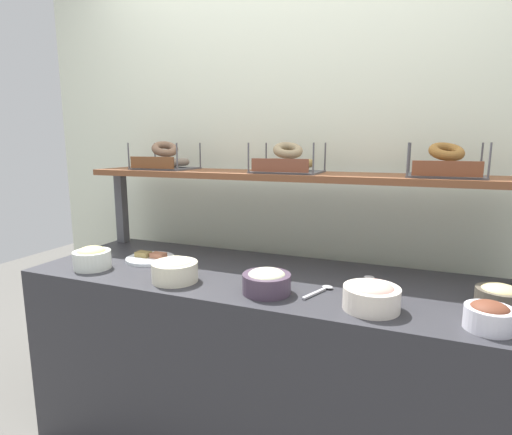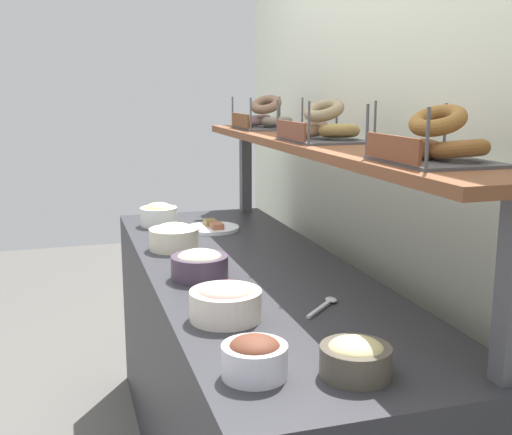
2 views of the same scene
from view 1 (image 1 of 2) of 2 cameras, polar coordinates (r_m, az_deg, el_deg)
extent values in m
cube|color=silver|center=(2.22, 6.52, 4.69)|extent=(3.31, 0.06, 2.40)
cube|color=#2D2D33|center=(1.96, 1.40, -20.06)|extent=(2.11, 0.70, 0.85)
cube|color=#4C4C51|center=(2.47, -18.35, 1.27)|extent=(0.05, 0.05, 0.40)
cube|color=brown|center=(1.95, 4.33, 5.87)|extent=(2.07, 0.32, 0.03)
cylinder|color=#524B3F|center=(1.68, 30.96, -9.71)|extent=(0.16, 0.16, 0.07)
ellipsoid|color=#D0BF7F|center=(1.67, 31.05, -8.80)|extent=(0.12, 0.12, 0.05)
cylinder|color=beige|center=(1.74, -11.32, -7.46)|extent=(0.19, 0.19, 0.08)
ellipsoid|color=beige|center=(1.73, -11.36, -6.38)|extent=(0.15, 0.15, 0.06)
cylinder|color=#49384B|center=(1.58, 1.49, -9.24)|extent=(0.19, 0.19, 0.08)
ellipsoid|color=beige|center=(1.57, 1.50, -8.15)|extent=(0.15, 0.15, 0.05)
cylinder|color=white|center=(2.02, -22.00, -5.52)|extent=(0.17, 0.17, 0.08)
ellipsoid|color=#EDD985|center=(2.01, -22.07, -4.57)|extent=(0.13, 0.13, 0.06)
cylinder|color=white|center=(1.47, 29.87, -12.20)|extent=(0.14, 0.14, 0.07)
ellipsoid|color=brown|center=(1.46, 29.98, -11.10)|extent=(0.11, 0.11, 0.05)
cylinder|color=silver|center=(1.48, 15.89, -10.84)|extent=(0.19, 0.19, 0.08)
ellipsoid|color=#F99C8E|center=(1.47, 15.95, -9.61)|extent=(0.15, 0.15, 0.06)
cylinder|color=white|center=(2.07, -14.61, -5.63)|extent=(0.23, 0.23, 0.01)
cube|color=olive|center=(2.09, -15.54, -4.97)|extent=(0.07, 0.05, 0.02)
cube|color=#A26044|center=(2.05, -13.54, -5.18)|extent=(0.07, 0.05, 0.02)
cube|color=#B7B7BC|center=(1.74, 17.42, -8.95)|extent=(0.11, 0.11, 0.01)
ellipsoid|color=#B7B7BC|center=(1.80, 15.61, -8.08)|extent=(0.04, 0.03, 0.01)
cube|color=#B7B7BC|center=(1.58, 8.18, -10.52)|extent=(0.06, 0.13, 0.01)
ellipsoid|color=#B7B7BC|center=(1.65, 10.01, -9.59)|extent=(0.04, 0.03, 0.01)
cube|color=#4C4C51|center=(2.26, -12.57, 6.75)|extent=(0.31, 0.24, 0.01)
cylinder|color=#4C4C51|center=(2.26, -17.46, 8.19)|extent=(0.01, 0.01, 0.14)
cylinder|color=#4C4C51|center=(2.08, -11.02, 8.33)|extent=(0.01, 0.01, 0.14)
cylinder|color=#4C4C51|center=(2.44, -14.00, 8.48)|extent=(0.01, 0.01, 0.14)
cylinder|color=#4C4C51|center=(2.28, -7.85, 8.58)|extent=(0.01, 0.01, 0.14)
cube|color=brown|center=(2.16, -14.41, 7.47)|extent=(0.26, 0.01, 0.06)
torus|color=#795A58|center=(2.27, -14.16, 7.49)|extent=(0.14, 0.14, 0.06)
torus|color=#746758|center=(2.27, -11.10, 7.57)|extent=(0.17, 0.17, 0.05)
torus|color=brown|center=(2.26, -12.67, 9.37)|extent=(0.20, 0.20, 0.10)
cube|color=#4C4C51|center=(1.94, 4.45, 6.41)|extent=(0.31, 0.24, 0.01)
cylinder|color=#4C4C51|center=(1.88, -1.07, 8.33)|extent=(0.01, 0.01, 0.14)
cylinder|color=#4C4C51|center=(1.79, 8.06, 8.13)|extent=(0.01, 0.01, 0.14)
cylinder|color=#4C4C51|center=(2.10, 1.43, 8.53)|extent=(0.01, 0.01, 0.14)
cylinder|color=#4C4C51|center=(2.01, 9.67, 8.31)|extent=(0.01, 0.01, 0.14)
cube|color=brown|center=(1.83, 3.31, 7.31)|extent=(0.27, 0.01, 0.06)
torus|color=#977557|center=(1.93, 2.62, 7.45)|extent=(0.18, 0.18, 0.06)
torus|color=#9D8044|center=(1.96, 6.11, 7.42)|extent=(0.18, 0.18, 0.06)
torus|color=#8F7B5A|center=(1.94, 4.49, 9.38)|extent=(0.19, 0.19, 0.09)
cube|color=#4C4C51|center=(1.86, 24.94, 5.33)|extent=(0.30, 0.24, 0.01)
cylinder|color=#4C4C51|center=(1.74, 20.54, 7.53)|extent=(0.01, 0.01, 0.14)
cylinder|color=#4C4C51|center=(1.76, 29.97, 6.84)|extent=(0.01, 0.01, 0.14)
cylinder|color=#4C4C51|center=(1.97, 20.75, 7.77)|extent=(0.01, 0.01, 0.14)
cylinder|color=#4C4C51|center=(1.99, 29.10, 7.15)|extent=(0.01, 0.01, 0.14)
cube|color=brown|center=(1.74, 25.21, 6.22)|extent=(0.25, 0.01, 0.06)
torus|color=brown|center=(1.83, 23.42, 6.23)|extent=(0.19, 0.19, 0.05)
torus|color=brown|center=(1.90, 26.32, 6.31)|extent=(0.18, 0.18, 0.06)
torus|color=olive|center=(1.86, 25.18, 8.37)|extent=(0.19, 0.19, 0.09)
camera|label=2|loc=(1.75, 78.09, 3.66)|focal=44.58mm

